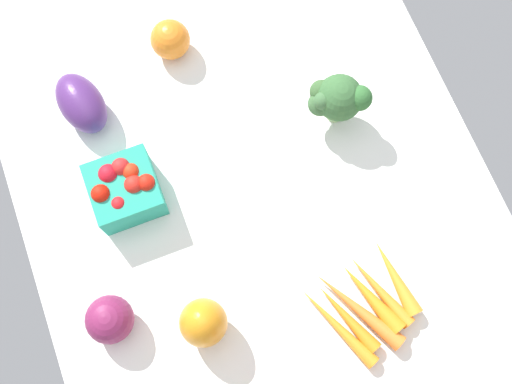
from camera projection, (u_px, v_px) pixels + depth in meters
tablecloth at (256, 197)px, 106.06cm from camera, size 104.00×76.00×2.00cm
broccoli_head at (337, 99)px, 102.78cm from camera, size 7.93×9.78×10.62cm
eggplant at (81, 103)px, 105.77cm from camera, size 12.93×9.66×7.22cm
heirloom_tomato_orange at (170, 40)px, 109.27cm from camera, size 6.87×6.87×6.87cm
carrot_bunch at (365, 302)px, 98.92cm from camera, size 17.83×17.54×3.00cm
red_onion_center at (110, 320)px, 95.83cm from camera, size 7.42×7.42×7.42cm
berry_basket at (125, 188)px, 101.30cm from camera, size 10.56×10.56×8.03cm
bell_pepper_orange at (203, 323)px, 94.44cm from camera, size 10.01×10.01×9.99cm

